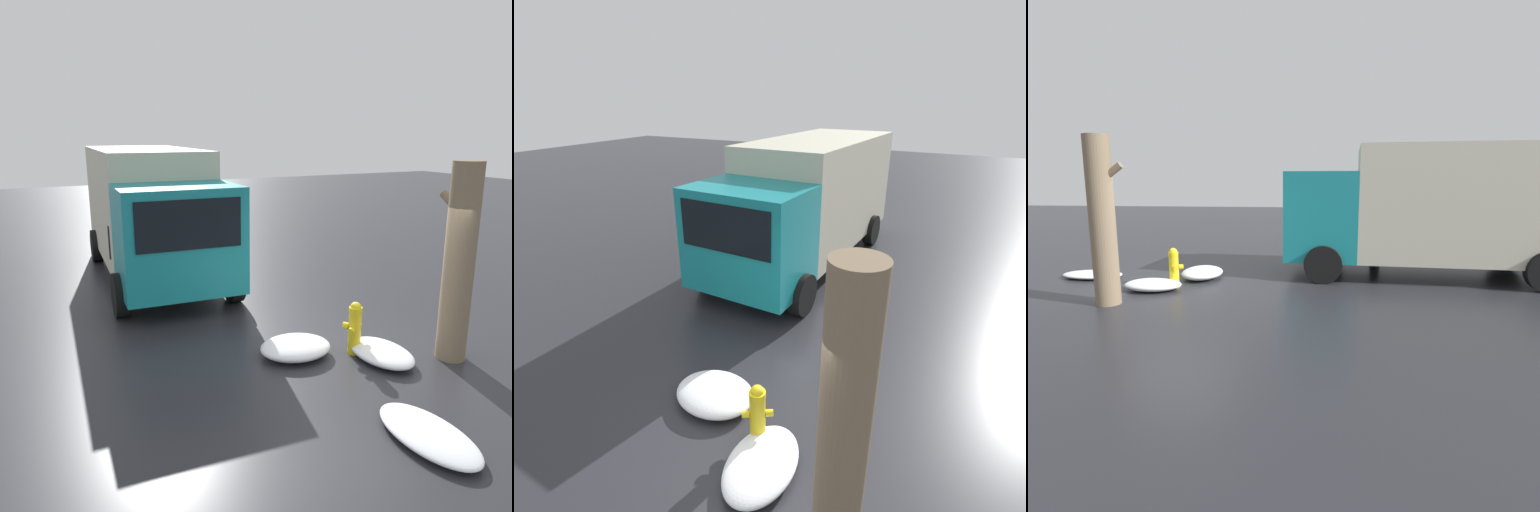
# 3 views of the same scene
# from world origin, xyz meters

# --- Properties ---
(ground_plane) EXTENTS (60.00, 60.00, 0.00)m
(ground_plane) POSITION_xyz_m (0.00, 0.00, 0.00)
(ground_plane) COLOR #28282D
(fire_hydrant) EXTENTS (0.35, 0.40, 0.91)m
(fire_hydrant) POSITION_xyz_m (0.00, 0.00, 0.47)
(fire_hydrant) COLOR yellow
(fire_hydrant) RESTS_ON ground_plane
(tree_trunk) EXTENTS (0.72, 0.48, 3.21)m
(tree_trunk) POSITION_xyz_m (-0.81, -1.34, 1.62)
(tree_trunk) COLOR #7F6B51
(tree_trunk) RESTS_ON ground_plane
(delivery_truck) EXTENTS (7.27, 2.97, 3.21)m
(delivery_truck) POSITION_xyz_m (6.14, 1.85, 1.74)
(delivery_truck) COLOR teal
(delivery_truck) RESTS_ON ground_plane
(pedestrian) EXTENTS (0.40, 0.40, 1.86)m
(pedestrian) POSITION_xyz_m (4.76, 2.94, 1.01)
(pedestrian) COLOR #23232D
(pedestrian) RESTS_ON ground_plane
(snow_pile_by_hydrant) EXTENTS (1.27, 0.83, 0.24)m
(snow_pile_by_hydrant) POSITION_xyz_m (-0.39, -0.27, 0.12)
(snow_pile_by_hydrant) COLOR white
(snow_pile_by_hydrant) RESTS_ON ground_plane
(snow_pile_curbside) EXTENTS (0.98, 1.22, 0.29)m
(snow_pile_curbside) POSITION_xyz_m (0.35, 0.93, 0.14)
(snow_pile_curbside) COLOR white
(snow_pile_curbside) RESTS_ON ground_plane
(snow_pile_by_tree) EXTENTS (1.51, 0.79, 0.17)m
(snow_pile_by_tree) POSITION_xyz_m (-2.39, 0.66, 0.08)
(snow_pile_by_tree) COLOR white
(snow_pile_by_tree) RESTS_ON ground_plane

